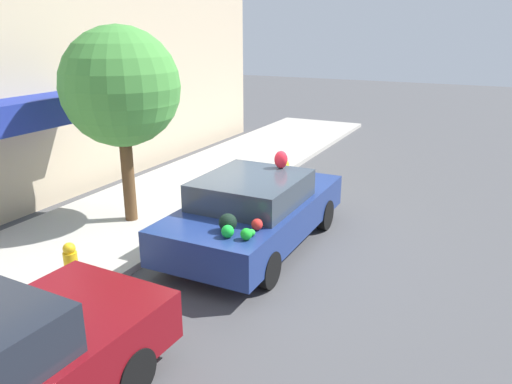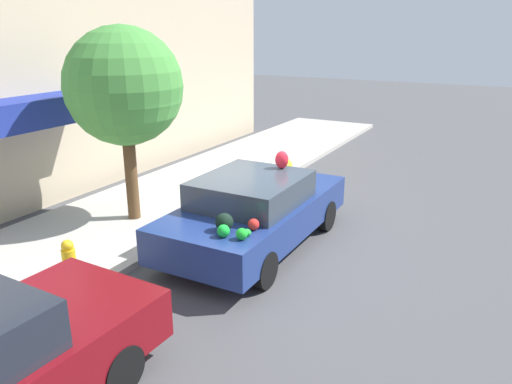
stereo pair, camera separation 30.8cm
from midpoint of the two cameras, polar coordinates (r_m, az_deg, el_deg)
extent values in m
plane|color=#4C4C4F|center=(9.16, -1.97, -5.88)|extent=(60.00, 60.00, 0.00)
cube|color=#B2ADA3|center=(10.59, -14.97, -2.73)|extent=(24.00, 3.20, 0.12)
cube|color=#C6B293|center=(11.64, -24.51, 10.24)|extent=(18.00, 0.30, 4.88)
cube|color=navy|center=(10.39, -27.81, 7.50)|extent=(3.52, 0.90, 0.55)
cylinder|color=brown|center=(10.00, -15.28, 1.88)|extent=(0.24, 0.24, 1.83)
sphere|color=#47933D|center=(9.68, -16.12, 11.48)|extent=(2.20, 2.20, 2.20)
cylinder|color=gold|center=(7.88, -21.38, -8.26)|extent=(0.20, 0.20, 0.55)
sphere|color=gold|center=(7.74, -21.66, -6.04)|extent=(0.18, 0.18, 0.18)
cube|color=navy|center=(8.86, -1.00, -2.65)|extent=(4.16, 1.85, 0.58)
cube|color=#333D47|center=(8.54, -1.53, 0.27)|extent=(1.87, 1.63, 0.46)
cylinder|color=black|center=(10.40, -1.87, -1.13)|extent=(0.58, 0.18, 0.58)
cylinder|color=black|center=(9.75, 6.96, -2.60)|extent=(0.58, 0.18, 0.58)
cylinder|color=black|center=(8.39, -10.29, -6.36)|extent=(0.58, 0.18, 0.58)
cylinder|color=black|center=(7.57, 0.24, -8.87)|extent=(0.58, 0.18, 0.58)
sphere|color=pink|center=(9.56, -0.19, 1.66)|extent=(0.37, 0.37, 0.27)
sphere|color=brown|center=(9.43, 2.49, 1.10)|extent=(0.25, 0.25, 0.18)
ellipsoid|color=red|center=(7.43, -1.07, -3.73)|extent=(0.18, 0.18, 0.18)
sphere|color=green|center=(7.19, -4.49, -4.52)|extent=(0.25, 0.25, 0.19)
sphere|color=yellow|center=(10.34, 2.13, 3.04)|extent=(0.43, 0.43, 0.31)
sphere|color=blue|center=(9.52, 1.48, 1.44)|extent=(0.27, 0.27, 0.22)
ellipsoid|color=green|center=(7.23, -1.81, -4.67)|extent=(0.16, 0.16, 0.10)
ellipsoid|color=orange|center=(9.96, -0.84, 1.98)|extent=(0.23, 0.28, 0.15)
sphere|color=black|center=(7.39, -4.44, -3.51)|extent=(0.39, 0.39, 0.27)
sphere|color=yellow|center=(9.64, -0.57, 1.98)|extent=(0.47, 0.47, 0.33)
sphere|color=green|center=(7.10, -2.37, -4.85)|extent=(0.21, 0.21, 0.17)
ellipsoid|color=red|center=(8.96, 1.89, 3.72)|extent=(0.29, 0.30, 0.32)
cylinder|color=black|center=(6.80, -25.27, -14.34)|extent=(0.57, 0.20, 0.56)
cylinder|color=black|center=(5.79, -15.46, -19.29)|extent=(0.57, 0.20, 0.56)
camera|label=1|loc=(0.15, -91.01, -0.34)|focal=35.00mm
camera|label=2|loc=(0.15, 88.99, 0.34)|focal=35.00mm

